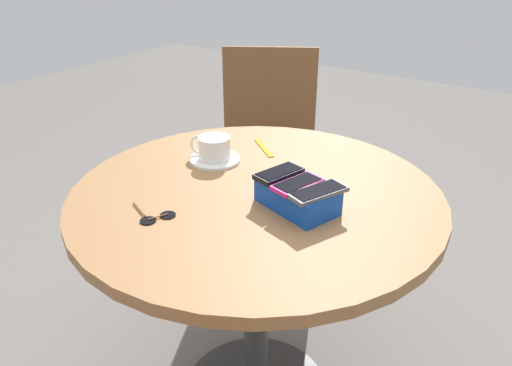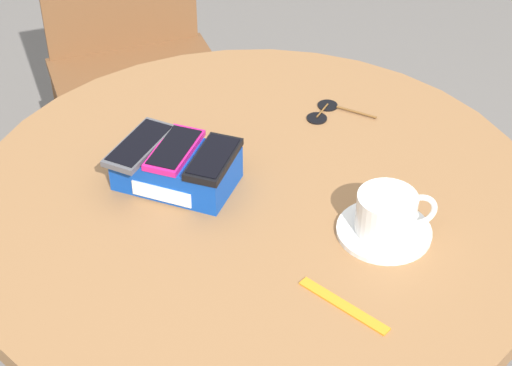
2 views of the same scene
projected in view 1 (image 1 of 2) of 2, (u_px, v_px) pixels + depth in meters
round_table at (256, 237)px, 1.30m from camera, size 0.92×0.92×0.72m
phone_box at (297, 196)px, 1.15m from camera, size 0.21×0.16×0.06m
phone_gray at (318, 192)px, 1.09m from camera, size 0.10×0.15×0.01m
phone_magenta at (298, 184)px, 1.13m from camera, size 0.09×0.13×0.01m
phone_black at (278, 174)px, 1.17m from camera, size 0.09×0.13×0.01m
saucer at (215, 159)px, 1.40m from camera, size 0.14×0.14×0.01m
coffee_cup at (214, 147)px, 1.38m from camera, size 0.12×0.09×0.06m
lanyard_strap at (264, 148)px, 1.48m from camera, size 0.12×0.10×0.00m
sunglasses at (156, 217)px, 1.12m from camera, size 0.12×0.08×0.01m
chair_near_window at (268, 154)px, 2.09m from camera, size 0.57×0.57×0.88m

